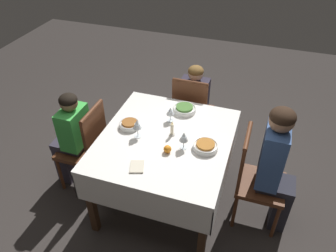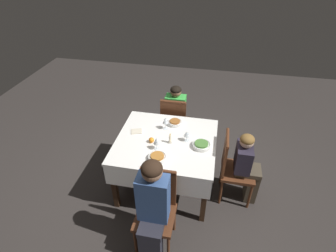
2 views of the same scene
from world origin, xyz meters
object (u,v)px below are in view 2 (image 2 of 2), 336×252
at_px(napkin_red_folded, 137,131).
at_px(orange_fruit, 151,140).
at_px(bowl_north, 157,157).
at_px(wine_glass_north, 157,141).
at_px(chair_north, 156,206).
at_px(wine_glass_south, 166,121).
at_px(candle_centerpiece, 170,139).
at_px(bowl_south, 175,122).
at_px(person_adult_denim, 152,207).
at_px(person_child_green, 176,112).
at_px(wine_glass_west, 187,134).
at_px(chair_south, 174,122).
at_px(bowl_west, 201,145).
at_px(person_child_dark, 247,165).
at_px(chair_west, 232,166).
at_px(dining_table, 166,146).

bearing_deg(napkin_red_folded, orange_fruit, 144.96).
height_order(bowl_north, wine_glass_north, wine_glass_north).
distance_m(chair_north, wine_glass_south, 1.08).
bearing_deg(candle_centerpiece, napkin_red_folded, -16.27).
height_order(bowl_south, orange_fruit, orange_fruit).
xyz_separation_m(person_adult_denim, candle_centerpiece, (-0.00, -0.89, 0.13)).
relative_size(chair_north, person_child_green, 0.89).
bearing_deg(person_child_green, chair_north, 92.96).
bearing_deg(wine_glass_west, candle_centerpiece, 21.93).
distance_m(bowl_south, napkin_red_folded, 0.52).
distance_m(chair_south, wine_glass_west, 0.87).
relative_size(bowl_north, napkin_red_folded, 1.32).
relative_size(chair_north, person_adult_denim, 0.77).
bearing_deg(person_child_green, candle_centerpiece, 95.31).
bearing_deg(orange_fruit, napkin_red_folded, -35.04).
bearing_deg(bowl_west, napkin_red_folded, -9.30).
relative_size(person_child_dark, person_child_green, 0.94).
xyz_separation_m(wine_glass_west, candle_centerpiece, (0.19, 0.08, -0.05)).
bearing_deg(person_child_green, chair_west, 132.08).
height_order(chair_south, wine_glass_north, chair_south).
distance_m(person_adult_denim, bowl_west, 0.97).
height_order(bowl_north, candle_centerpiece, candle_centerpiece).
relative_size(dining_table, bowl_west, 5.51).
bearing_deg(candle_centerpiece, chair_north, 89.82).
bearing_deg(person_adult_denim, orange_fruit, 104.35).
distance_m(chair_south, orange_fruit, 0.91).
distance_m(chair_north, chair_west, 1.08).
distance_m(chair_north, wine_glass_north, 0.72).
xyz_separation_m(bowl_south, wine_glass_south, (0.10, 0.12, 0.10)).
bearing_deg(bowl_west, bowl_south, -45.71).
relative_size(chair_north, orange_fruit, 14.63).
bearing_deg(person_child_green, wine_glass_west, 107.30).
bearing_deg(candle_centerpiece, person_child_green, -84.69).
bearing_deg(dining_table, chair_west, 178.87).
height_order(bowl_west, wine_glass_west, wine_glass_west).
relative_size(person_adult_denim, person_child_green, 1.17).
bearing_deg(person_adult_denim, bowl_north, 98.13).
bearing_deg(bowl_north, candle_centerpiece, -105.15).
relative_size(person_adult_denim, bowl_north, 5.87).
distance_m(bowl_north, bowl_south, 0.71).
height_order(person_child_dark, wine_glass_west, person_child_dark).
height_order(bowl_south, candle_centerpiece, candle_centerpiece).
bearing_deg(chair_north, orange_fruit, 107.27).
bearing_deg(chair_south, dining_table, 92.49).
bearing_deg(chair_west, bowl_west, 93.77).
bearing_deg(candle_centerpiece, wine_glass_south, -68.08).
height_order(wine_glass_south, candle_centerpiece, wine_glass_south).
bearing_deg(wine_glass_north, bowl_west, -164.70).
distance_m(bowl_south, orange_fruit, 0.47).
height_order(wine_glass_north, napkin_red_folded, wine_glass_north).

